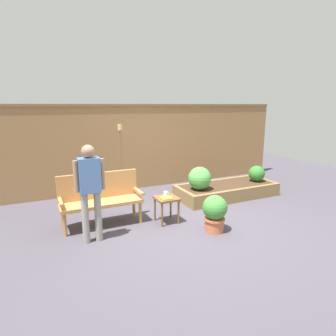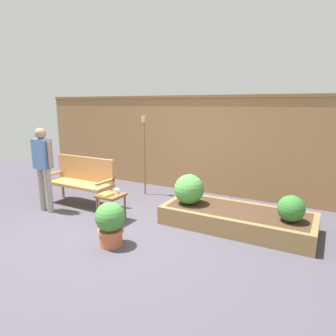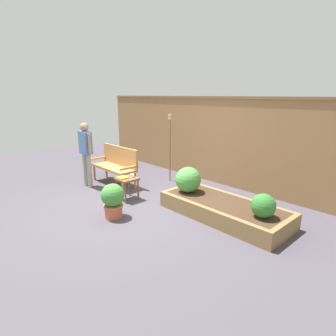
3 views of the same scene
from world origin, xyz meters
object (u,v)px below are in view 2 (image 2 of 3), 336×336
Objects in this scene: garden_bench at (82,177)px; tiki_torch at (144,141)px; side_table at (111,199)px; cup_on_table at (117,191)px; shrub_near_bench at (189,189)px; person_by_bench at (43,162)px; book_on_table at (106,194)px; potted_boxwood at (110,222)px; shrub_far_corner at (291,209)px.

tiki_torch reaches higher than garden_bench.
cup_on_table is at bearing 70.28° from side_table.
side_table is 0.94× the size of shrub_near_bench.
person_by_bench reaches higher than side_table.
tiki_torch is at bearing 103.63° from book_on_table.
side_table is at bearing -77.14° from tiki_torch.
potted_boxwood is 2.61m from shrub_far_corner.
potted_boxwood is at bearing -57.07° from cup_on_table.
person_by_bench reaches higher than cup_on_table.
person_by_bench is (-1.44, -0.31, 0.41)m from cup_on_table.
tiki_torch is at bearing 148.68° from shrub_near_bench.
shrub_near_bench is 0.30× the size of tiki_torch.
potted_boxwood is at bearing -34.63° from garden_bench.
tiki_torch reaches higher than side_table.
cup_on_table is 1.68m from tiki_torch.
person_by_bench reaches higher than book_on_table.
garden_bench is 1.20m from book_on_table.
person_by_bench reaches higher than shrub_far_corner.
book_on_table is 2.91m from shrub_far_corner.
cup_on_table is 0.21m from book_on_table.
shrub_far_corner reaches higher than potted_boxwood.
potted_boxwood is at bearing -51.09° from side_table.
shrub_near_bench is at bearing -180.00° from shrub_far_corner.
potted_boxwood is at bearing -14.69° from person_by_bench.
cup_on_table is at bearing -168.07° from shrub_far_corner.
garden_bench is 7.37× the size of book_on_table.
cup_on_table is at bearing -74.73° from tiki_torch.
person_by_bench is (-1.40, -0.20, 0.54)m from side_table.
cup_on_table is (0.04, 0.11, 0.12)m from side_table.
shrub_near_bench reaches higher than cup_on_table.
garden_bench is 1.21m from side_table.
potted_boxwood is (1.69, -1.17, -0.19)m from garden_bench.
cup_on_table is at bearing 12.15° from person_by_bench.
side_table is 1.82m from tiki_torch.
shrub_near_bench reaches higher than shrub_far_corner.
potted_boxwood is 2.12m from person_by_bench.
garden_bench is 0.92× the size of person_by_bench.
tiki_torch is (-1.50, 0.91, 0.63)m from shrub_near_bench.
shrub_near_bench is 0.33× the size of person_by_bench.
shrub_far_corner is at bearing 13.98° from side_table.
person_by_bench reaches higher than shrub_near_bench.
side_table is at bearing -148.74° from shrub_near_bench.
cup_on_table is 0.22× the size of shrub_near_bench.
garden_bench is 1.51m from tiki_torch.
potted_boxwood is 1.26× the size of shrub_near_bench.
potted_boxwood is 1.52m from shrub_near_bench.
side_table is 0.31× the size of person_by_bench.
person_by_bench is at bearing -119.80° from tiki_torch.
book_on_table reaches higher than side_table.
garden_bench reaches higher than shrub_near_bench.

